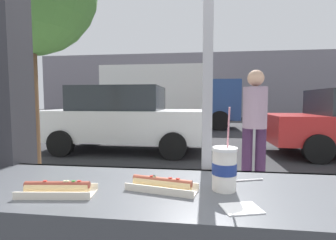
% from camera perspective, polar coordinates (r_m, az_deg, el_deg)
% --- Properties ---
extents(ground_plane, '(60.00, 60.00, 0.00)m').
position_cam_1_polar(ground_plane, '(9.29, 7.27, -3.92)').
color(ground_plane, '#2D2D30').
extents(sidewalk_strip, '(16.00, 2.80, 0.13)m').
position_cam_1_polar(sidewalk_strip, '(3.07, 7.73, -20.16)').
color(sidewalk_strip, '#B2ADA3').
rests_on(sidewalk_strip, ground).
extents(window_wall, '(2.86, 0.20, 2.90)m').
position_cam_1_polar(window_wall, '(1.37, 9.39, 25.30)').
color(window_wall, '#2D2D33').
rests_on(window_wall, ground).
extents(building_facade_far, '(28.00, 1.20, 5.37)m').
position_cam_1_polar(building_facade_far, '(21.37, 7.23, 7.99)').
color(building_facade_far, gray).
rests_on(building_facade_far, ground).
extents(soda_cup_left, '(0.10, 0.10, 0.33)m').
position_cam_1_polar(soda_cup_left, '(1.00, 12.98, -10.86)').
color(soda_cup_left, silver).
rests_on(soda_cup_left, window_counter).
extents(hotdog_tray_near, '(0.29, 0.15, 0.05)m').
position_cam_1_polar(hotdog_tray_near, '(0.99, -1.44, -14.77)').
color(hotdog_tray_near, beige).
rests_on(hotdog_tray_near, window_counter).
extents(hotdog_tray_far, '(0.28, 0.13, 0.05)m').
position_cam_1_polar(hotdog_tray_far, '(1.03, -24.34, -14.40)').
color(hotdog_tray_far, beige).
rests_on(hotdog_tray_far, window_counter).
extents(loose_straw, '(0.18, 0.06, 0.01)m').
position_cam_1_polar(loose_straw, '(1.14, 16.98, -13.33)').
color(loose_straw, white).
rests_on(loose_straw, window_counter).
extents(napkin_wrapper, '(0.14, 0.12, 0.00)m').
position_cam_1_polar(napkin_wrapper, '(0.87, 16.69, -19.15)').
color(napkin_wrapper, white).
rests_on(napkin_wrapper, window_counter).
extents(parked_car_white, '(4.41, 2.03, 1.73)m').
position_cam_1_polar(parked_car_white, '(6.73, -10.11, 0.42)').
color(parked_car_white, silver).
rests_on(parked_car_white, ground).
extents(box_truck, '(6.65, 2.44, 3.06)m').
position_cam_1_polar(box_truck, '(12.49, -0.15, 5.84)').
color(box_truck, silver).
rests_on(box_truck, ground).
extents(pedestrian, '(0.32, 0.32, 1.63)m').
position_cam_1_polar(pedestrian, '(3.55, 19.54, -0.28)').
color(pedestrian, '#361F3C').
rests_on(pedestrian, sidewalk_strip).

